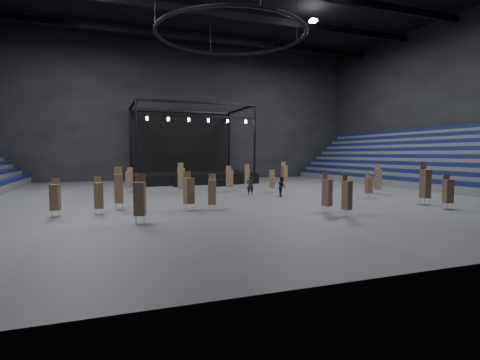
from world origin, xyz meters
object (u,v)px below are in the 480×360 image
object	(u,v)px
chair_stack_9	(327,192)
chair_stack_16	(212,191)
chair_stack_1	(99,195)
chair_stack_10	(448,190)
flight_case_mid	(221,183)
stage	(189,170)
flight_case_left	(179,183)
chair_stack_3	(189,190)
chair_stack_14	(369,185)
chair_stack_0	(140,198)
chair_stack_2	(284,173)
flight_case_right	(234,181)
chair_stack_15	(247,175)
chair_stack_5	(272,180)
chair_stack_11	(119,188)
chair_stack_13	(425,183)
crew_member	(282,186)
chair_stack_4	(347,194)
chair_stack_8	(181,178)
chair_stack_12	(378,179)
chair_stack_6	(230,178)
chair_stack_7	(129,179)
man_center	(250,185)
chair_stack_17	(55,197)

from	to	relation	value
chair_stack_9	chair_stack_16	world-z (taller)	chair_stack_9
chair_stack_1	chair_stack_10	world-z (taller)	chair_stack_10
flight_case_mid	stage	bearing A→B (deg)	102.32
flight_case_left	chair_stack_1	xyz separation A→B (m)	(-7.67, -16.26, 0.77)
chair_stack_3	chair_stack_14	bearing A→B (deg)	-10.42
chair_stack_0	chair_stack_2	xyz separation A→B (m)	(17.27, 18.53, 0.05)
flight_case_right	chair_stack_15	xyz separation A→B (m)	(-0.09, -4.30, 0.82)
chair_stack_5	chair_stack_11	bearing A→B (deg)	-134.33
chair_stack_2	chair_stack_13	size ratio (longest dim) A/B	0.89
flight_case_right	crew_member	world-z (taller)	crew_member
chair_stack_10	chair_stack_13	world-z (taller)	chair_stack_13
chair_stack_5	chair_stack_4	bearing A→B (deg)	-76.73
chair_stack_1	crew_member	bearing A→B (deg)	4.09
flight_case_left	chair_stack_8	world-z (taller)	chair_stack_8
chair_stack_12	chair_stack_4	bearing A→B (deg)	-120.70
chair_stack_8	chair_stack_13	xyz separation A→B (m)	(14.15, -12.39, 0.08)
chair_stack_6	chair_stack_12	xyz separation A→B (m)	(11.32, -6.22, 0.08)
chair_stack_11	chair_stack_5	bearing A→B (deg)	25.50
chair_stack_1	chair_stack_7	bearing A→B (deg)	64.14
stage	chair_stack_11	xyz separation A→B (m)	(-9.07, -21.48, -0.10)
flight_case_left	flight_case_mid	size ratio (longest dim) A/B	0.96
chair_stack_1	chair_stack_6	world-z (taller)	chair_stack_6
chair_stack_12	flight_case_right	bearing A→B (deg)	137.90
chair_stack_4	chair_stack_0	bearing A→B (deg)	156.49
chair_stack_11	chair_stack_6	bearing A→B (deg)	39.57
chair_stack_15	chair_stack_0	bearing A→B (deg)	-110.19
chair_stack_0	chair_stack_14	size ratio (longest dim) A/B	1.27
flight_case_left	chair_stack_2	xyz separation A→B (m)	(11.51, -1.52, 0.98)
flight_case_right	chair_stack_2	distance (m)	5.70
flight_case_left	chair_stack_16	bearing A→B (deg)	-94.16
chair_stack_3	chair_stack_13	size ratio (longest dim) A/B	0.83
chair_stack_0	chair_stack_4	xyz separation A→B (m)	(10.94, -1.47, -0.09)
chair_stack_12	chair_stack_14	bearing A→B (deg)	-124.10
chair_stack_9	flight_case_right	bearing A→B (deg)	64.53
flight_case_left	chair_stack_9	size ratio (longest dim) A/B	0.46
chair_stack_1	chair_stack_3	bearing A→B (deg)	-18.29
chair_stack_11	stage	bearing A→B (deg)	67.17
chair_stack_16	man_center	world-z (taller)	chair_stack_16
chair_stack_9	chair_stack_1	bearing A→B (deg)	141.91
stage	chair_stack_9	size ratio (longest dim) A/B	6.02
chair_stack_3	flight_case_right	bearing A→B (deg)	46.26
chair_stack_10	crew_member	xyz separation A→B (m)	(-6.49, 9.89, -0.36)
flight_case_left	chair_stack_10	world-z (taller)	chair_stack_10
chair_stack_0	chair_stack_1	world-z (taller)	chair_stack_0
flight_case_mid	chair_stack_12	xyz separation A→B (m)	(10.46, -11.69, 0.95)
flight_case_left	crew_member	world-z (taller)	crew_member
chair_stack_4	chair_stack_10	world-z (taller)	chair_stack_4
chair_stack_11	chair_stack_12	distance (m)	21.33
chair_stack_3	chair_stack_17	size ratio (longest dim) A/B	1.12
chair_stack_11	man_center	world-z (taller)	chair_stack_11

